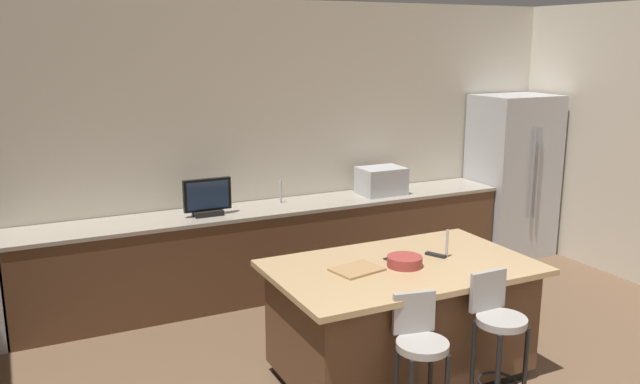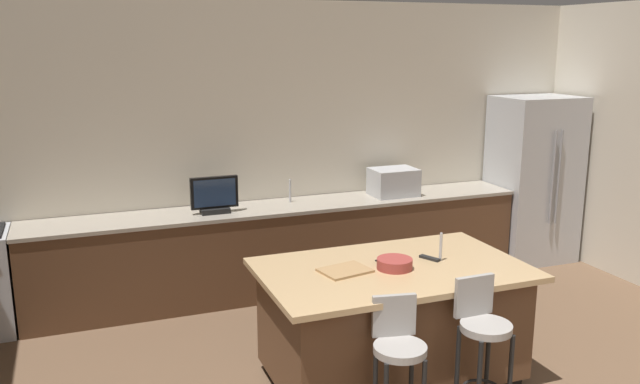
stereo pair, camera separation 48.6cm
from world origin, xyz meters
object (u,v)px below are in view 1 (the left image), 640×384
object	(u,v)px
tv_monitor	(207,199)
cutting_board	(357,269)
microwave	(381,181)
cell_phone	(393,260)
kitchen_island	(400,320)
tv_remote	(436,255)
bar_stool_right	(497,332)
fruit_bowl	(405,261)
bar_stool_left	(420,355)
refrigerator	(512,176)

from	to	relation	value
tv_monitor	cutting_board	xyz separation A→B (m)	(0.54, -1.95, -0.17)
microwave	cell_phone	world-z (taller)	microwave
kitchen_island	cell_phone	distance (m)	0.46
tv_monitor	cell_phone	size ratio (longest dim) A/B	3.06
tv_monitor	cutting_board	distance (m)	2.03
kitchen_island	tv_remote	world-z (taller)	tv_remote
kitchen_island	microwave	world-z (taller)	microwave
kitchen_island	microwave	distance (m)	2.37
kitchen_island	bar_stool_right	xyz separation A→B (m)	(0.29, -0.74, 0.15)
fruit_bowl	cutting_board	bearing A→B (deg)	168.80
microwave	bar_stool_left	size ratio (longest dim) A/B	0.50
microwave	bar_stool_right	xyz separation A→B (m)	(-0.76, -2.78, -0.45)
bar_stool_right	tv_remote	world-z (taller)	bar_stool_right
tv_remote	refrigerator	bearing A→B (deg)	12.08
bar_stool_left	kitchen_island	bearing A→B (deg)	76.77
refrigerator	cutting_board	bearing A→B (deg)	-148.78
kitchen_island	cutting_board	bearing A→B (deg)	174.61
bar_stool_left	cutting_board	distance (m)	0.82
bar_stool_left	cell_phone	xyz separation A→B (m)	(0.30, 0.81, 0.34)
tv_remote	fruit_bowl	bearing A→B (deg)	168.98
microwave	tv_remote	world-z (taller)	microwave
tv_monitor	refrigerator	bearing A→B (deg)	0.07
bar_stool_left	fruit_bowl	distance (m)	0.83
tv_monitor	cell_phone	xyz separation A→B (m)	(0.89, -1.88, -0.17)
tv_monitor	bar_stool_left	bearing A→B (deg)	-77.61
bar_stool_left	bar_stool_right	distance (m)	0.61
microwave	tv_monitor	distance (m)	1.96
bar_stool_right	bar_stool_left	bearing A→B (deg)	175.86
refrigerator	cell_phone	bearing A→B (deg)	-146.71
cutting_board	bar_stool_left	bearing A→B (deg)	-85.85
fruit_bowl	cell_phone	distance (m)	0.15
microwave	bar_stool_left	bearing A→B (deg)	-116.44
kitchen_island	tv_remote	size ratio (longest dim) A/B	11.58
refrigerator	bar_stool_right	distance (m)	3.76
kitchen_island	bar_stool_right	size ratio (longest dim) A/B	1.94
refrigerator	cell_phone	distance (m)	3.44
tv_monitor	tv_remote	distance (m)	2.31
bar_stool_right	tv_remote	xyz separation A→B (m)	(0.05, 0.79, 0.30)
microwave	kitchen_island	bearing A→B (deg)	-117.31
fruit_bowl	cutting_board	distance (m)	0.37
microwave	bar_stool_right	size ratio (longest dim) A/B	0.47
tv_monitor	cutting_board	world-z (taller)	tv_monitor
kitchen_island	bar_stool_right	distance (m)	0.81
kitchen_island	cell_phone	size ratio (longest dim) A/B	13.12
cell_phone	cutting_board	world-z (taller)	cutting_board
bar_stool_left	cutting_board	world-z (taller)	bar_stool_left
tv_remote	cutting_board	world-z (taller)	tv_remote
refrigerator	tv_monitor	size ratio (longest dim) A/B	4.20
fruit_bowl	tv_remote	world-z (taller)	fruit_bowl
cell_phone	cutting_board	distance (m)	0.36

